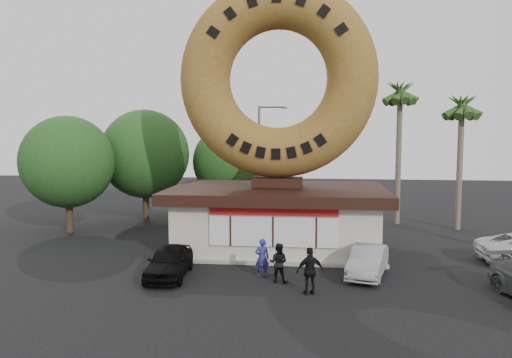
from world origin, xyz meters
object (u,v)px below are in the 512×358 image
object	(u,v)px
person_center	(278,263)
car_silver	(368,261)
donut_shop	(277,216)
giant_donut	(278,79)
person_right	(310,271)
street_lamp	(261,155)
car_black	(169,261)
person_left	(262,258)

from	to	relation	value
person_center	car_silver	distance (m)	4.02
donut_shop	giant_donut	world-z (taller)	giant_donut
donut_shop	car_silver	bearing A→B (deg)	-46.18
person_right	giant_donut	bearing A→B (deg)	-92.62
street_lamp	person_right	size ratio (longest dim) A/B	4.38
car_black	car_silver	xyz separation A→B (m)	(8.47, 1.12, -0.04)
giant_donut	person_right	size ratio (longest dim) A/B	5.54
person_right	car_silver	distance (m)	3.72
person_center	car_silver	bearing A→B (deg)	-150.03
donut_shop	person_left	world-z (taller)	donut_shop
street_lamp	person_center	world-z (taller)	street_lamp
street_lamp	person_center	bearing A→B (deg)	-81.76
giant_donut	car_silver	xyz separation A→B (m)	(4.20, -4.40, -8.23)
person_left	person_center	size ratio (longest dim) A/B	1.02
donut_shop	car_silver	xyz separation A→B (m)	(4.20, -4.38, -1.13)
donut_shop	car_black	distance (m)	7.04
car_black	car_silver	distance (m)	8.54
person_center	car_black	size ratio (longest dim) A/B	0.41
person_center	person_right	bearing A→B (deg)	142.95
car_black	giant_donut	bearing A→B (deg)	49.13
person_left	person_center	distance (m)	0.97
person_left	car_black	world-z (taller)	person_left
car_black	car_silver	size ratio (longest dim) A/B	1.03
person_right	car_silver	bearing A→B (deg)	-148.02
giant_donut	street_lamp	distance (m)	11.08
giant_donut	person_left	xyz separation A→B (m)	(-0.31, -5.12, -8.03)
person_center	car_black	distance (m)	4.69
person_left	street_lamp	bearing A→B (deg)	-96.70
donut_shop	person_left	bearing A→B (deg)	-93.47
person_center	giant_donut	bearing A→B (deg)	-75.46
donut_shop	person_center	size ratio (longest dim) A/B	6.84
donut_shop	person_left	xyz separation A→B (m)	(-0.31, -5.10, -0.93)
car_silver	street_lamp	bearing A→B (deg)	127.45
donut_shop	car_silver	size ratio (longest dim) A/B	2.91
person_left	car_black	size ratio (longest dim) A/B	0.42
person_center	car_silver	size ratio (longest dim) A/B	0.43
street_lamp	car_silver	xyz separation A→B (m)	(6.06, -14.40, -3.85)
donut_shop	giant_donut	distance (m)	7.10
street_lamp	person_right	bearing A→B (deg)	-78.20
car_silver	donut_shop	bearing A→B (deg)	148.44
person_left	donut_shop	bearing A→B (deg)	-106.01
donut_shop	person_right	distance (m)	7.40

